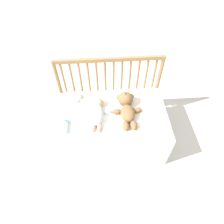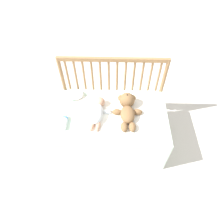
{
  "view_description": "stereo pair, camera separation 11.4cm",
  "coord_description": "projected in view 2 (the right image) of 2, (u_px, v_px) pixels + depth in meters",
  "views": [
    {
      "loc": [
        -0.08,
        -1.17,
        1.96
      ],
      "look_at": [
        0.0,
        -0.01,
        0.52
      ],
      "focal_mm": 32.0,
      "sensor_mm": 36.0,
      "label": 1
    },
    {
      "loc": [
        0.03,
        -1.17,
        1.96
      ],
      "look_at": [
        0.0,
        -0.01,
        0.52
      ],
      "focal_mm": 32.0,
      "sensor_mm": 36.0,
      "label": 2
    }
  ],
  "objects": [
    {
      "name": "crib_mattress",
      "position": [
        112.0,
        129.0,
        2.08
      ],
      "size": [
        1.06,
        0.66,
        0.46
      ],
      "color": "silver",
      "rests_on": "ground_plane"
    },
    {
      "name": "crib_rail",
      "position": [
        113.0,
        79.0,
        2.02
      ],
      "size": [
        1.06,
        0.04,
        0.86
      ],
      "color": "#997047",
      "rests_on": "ground_plane"
    },
    {
      "name": "small_pillow",
      "position": [
        75.0,
        94.0,
        2.04
      ],
      "size": [
        0.18,
        0.15,
        0.06
      ],
      "color": "white",
      "rests_on": "crib_mattress"
    },
    {
      "name": "baby",
      "position": [
        98.0,
        112.0,
        1.87
      ],
      "size": [
        0.26,
        0.37,
        0.1
      ],
      "color": "white",
      "rests_on": "crib_mattress"
    },
    {
      "name": "blanket",
      "position": [
        114.0,
        117.0,
        1.89
      ],
      "size": [
        0.78,
        0.52,
        0.01
      ],
      "color": "white",
      "rests_on": "crib_mattress"
    },
    {
      "name": "baby_bottle",
      "position": [
        64.0,
        122.0,
        1.82
      ],
      "size": [
        0.05,
        0.16,
        0.05
      ],
      "color": "white",
      "rests_on": "crib_mattress"
    },
    {
      "name": "teddy_bear",
      "position": [
        127.0,
        108.0,
        1.88
      ],
      "size": [
        0.29,
        0.41,
        0.15
      ],
      "color": "olive",
      "rests_on": "crib_mattress"
    },
    {
      "name": "ground_plane",
      "position": [
        112.0,
        140.0,
        2.26
      ],
      "size": [
        12.0,
        12.0,
        0.0
      ],
      "primitive_type": "plane",
      "color": "silver"
    }
  ]
}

